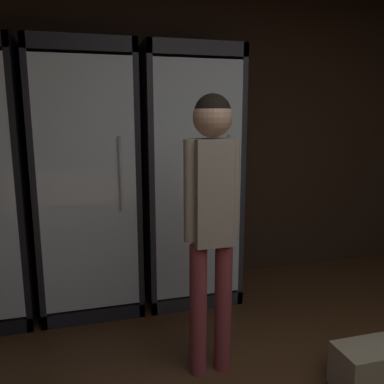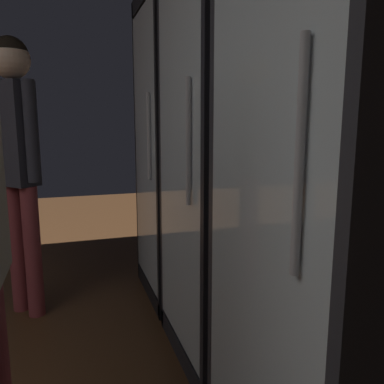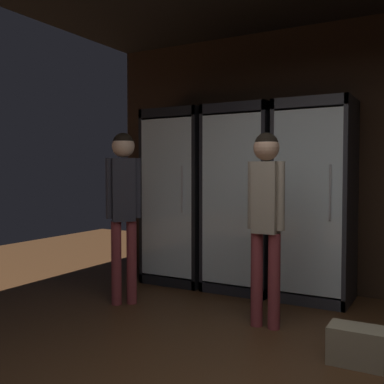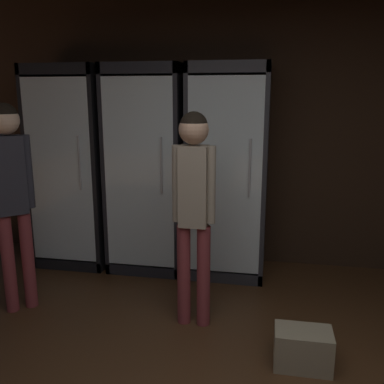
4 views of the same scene
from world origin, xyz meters
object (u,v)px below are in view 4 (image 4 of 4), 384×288
at_px(shopper_far, 130,124).
at_px(cooler_left, 168,112).
at_px(cooler_center, 260,109).
at_px(cooler_right, 340,108).
at_px(cooler_far_left, 63,116).
at_px(shopper_near, 320,125).

bearing_deg(shopper_far, cooler_left, 69.84).
relative_size(cooler_center, cooler_right, 1.00).
distance_m(cooler_right, shopper_far, 2.07).
relative_size(cooler_far_left, cooler_right, 1.00).
xyz_separation_m(cooler_left, cooler_center, (0.72, 0.00, -0.00)).
height_order(cooler_far_left, cooler_left, same).
distance_m(cooler_far_left, shopper_near, 1.66).
xyz_separation_m(cooler_center, cooler_right, (0.73, 0.00, -0.01)).
bearing_deg(cooler_center, cooler_far_left, -179.95).
xyz_separation_m(cooler_left, cooler_right, (1.45, 0.00, -0.01)).
distance_m(cooler_far_left, cooler_center, 1.45).
bearing_deg(cooler_right, shopper_near, -130.24).
height_order(cooler_far_left, cooler_center, same).
relative_size(cooler_left, shopper_near, 1.20).
height_order(cooler_right, shopper_far, cooler_right).
distance_m(cooler_left, shopper_far, 1.06).
relative_size(cooler_left, cooler_center, 1.00).
xyz_separation_m(cooler_right, shopper_far, (-1.81, -1.00, 0.09)).
distance_m(cooler_far_left, cooler_left, 0.73).
bearing_deg(shopper_far, cooler_center, 42.45).
xyz_separation_m(cooler_far_left, cooler_left, (0.73, -0.00, 0.00)).
relative_size(cooler_center, shopper_near, 1.20).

